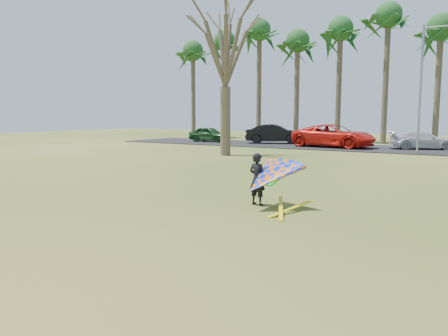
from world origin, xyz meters
The scene contains 16 objects.
ground centered at (0.00, 0.00, 0.00)m, with size 100.00×100.00×0.00m, color #295111.
parking_strip centered at (0.00, 25.00, 0.03)m, with size 46.00×7.00×0.06m, color black.
palm_0 centered at (-22.00, 31.00, 9.17)m, with size 4.84×4.84×10.84m.
palm_1 centered at (-18.00, 31.00, 9.85)m, with size 4.84×4.84×11.54m.
palm_2 centered at (-14.00, 31.00, 10.52)m, with size 4.84×4.84×12.24m.
palm_3 centered at (-10.00, 31.00, 9.17)m, with size 4.84×4.84×10.84m.
palm_4 centered at (-6.00, 31.00, 9.85)m, with size 4.84×4.84×11.54m.
palm_5 centered at (-2.00, 31.00, 10.52)m, with size 4.84×4.84×12.24m.
palm_6 centered at (2.00, 31.00, 9.17)m, with size 4.84×4.84×10.84m.
bare_tree_left centered at (-8.00, 15.00, 6.92)m, with size 6.60×6.60×9.70m.
streetlight centered at (2.16, 22.00, 4.46)m, with size 2.28×0.18×8.00m.
car_0 centered at (-15.87, 24.99, 0.73)m, with size 1.57×3.91×1.33m, color #183C18.
car_1 centered at (-9.80, 25.95, 0.87)m, with size 1.71×4.91×1.62m, color black.
car_2 centered at (-4.20, 24.41, 0.92)m, with size 2.85×6.18×1.72m, color red.
car_3 centered at (1.76, 25.89, 0.71)m, with size 1.81×4.46×1.29m, color silver.
kite_flyer centered at (1.01, 2.58, 0.84)m, with size 2.13×2.39×2.02m.
Camera 1 is at (6.19, -7.93, 2.55)m, focal length 35.00 mm.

